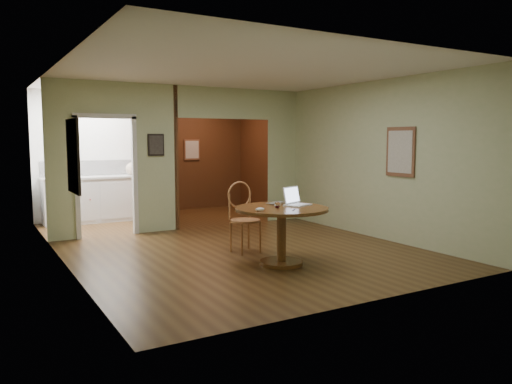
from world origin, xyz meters
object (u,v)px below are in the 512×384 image
open_laptop (295,200)px  closed_laptop (278,203)px  dining_table (281,222)px  chair (243,213)px

open_laptop → closed_laptop: open_laptop is taller
dining_table → closed_laptop: bearing=65.5°
dining_table → open_laptop: bearing=18.4°
dining_table → open_laptop: open_laptop is taller
chair → open_laptop: chair is taller
chair → open_laptop: bearing=-71.6°
dining_table → chair: (-0.07, 0.97, 0.01)m
chair → closed_laptop: (0.19, -0.68, 0.21)m
dining_table → open_laptop: (0.29, 0.09, 0.27)m
dining_table → closed_laptop: (0.13, 0.28, 0.22)m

